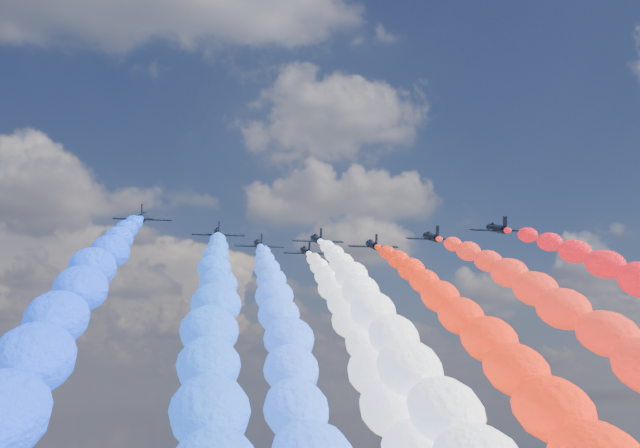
{
  "coord_description": "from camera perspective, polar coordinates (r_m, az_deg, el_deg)",
  "views": [
    {
      "loc": [
        -17.77,
        -140.62,
        82.26
      ],
      "look_at": [
        0.0,
        4.0,
        112.93
      ],
      "focal_mm": 46.24,
      "sensor_mm": 36.0,
      "label": 1
    }
  ],
  "objects": [
    {
      "name": "jet_5",
      "position": [
        158.71,
        3.66,
        -1.46
      ],
      "size": [
        9.57,
        12.95,
        5.78
      ],
      "primitive_type": null,
      "rotation": [
        0.25,
        0.0,
        -0.02
      ],
      "color": "black"
    },
    {
      "name": "jet_0",
      "position": [
        137.18,
        -12.15,
        0.45
      ],
      "size": [
        9.83,
        13.14,
        5.78
      ],
      "primitive_type": null,
      "rotation": [
        0.25,
        0.0,
        0.04
      ],
      "color": "black"
    },
    {
      "name": "jet_4",
      "position": [
        165.67,
        -0.97,
        -1.92
      ],
      "size": [
        9.75,
        13.08,
        5.78
      ],
      "primitive_type": null,
      "rotation": [
        0.25,
        0.0,
        0.04
      ],
      "color": "black"
    },
    {
      "name": "trail_2",
      "position": [
        94.78,
        -2.58,
        -8.63
      ],
      "size": [
        7.17,
        119.51,
        51.12
      ],
      "primitive_type": null,
      "color": "blue"
    },
    {
      "name": "jet_2",
      "position": [
        158.42,
        -4.24,
        -1.43
      ],
      "size": [
        9.92,
        13.21,
        5.78
      ],
      "primitive_type": null,
      "rotation": [
        0.25,
        0.0,
        0.05
      ],
      "color": "black"
    },
    {
      "name": "jet_7",
      "position": [
        146.26,
        12.16,
        -0.31
      ],
      "size": [
        9.64,
        13.01,
        5.78
      ],
      "primitive_type": null,
      "rotation": [
        0.25,
        0.0,
        -0.03
      ],
      "color": "black"
    },
    {
      "name": "trail_5",
      "position": [
        96.71,
        10.6,
        -8.5
      ],
      "size": [
        7.17,
        119.51,
        51.12
      ],
      "primitive_type": null,
      "color": "red"
    },
    {
      "name": "trail_0",
      "position": [
        73.57,
        -17.04,
        -7.18
      ],
      "size": [
        7.17,
        119.51,
        51.12
      ],
      "primitive_type": null,
      "color": "#1039F6"
    },
    {
      "name": "jet_3",
      "position": [
        152.93,
        -0.2,
        -1.08
      ],
      "size": [
        9.74,
        13.08,
        5.78
      ],
      "primitive_type": null,
      "rotation": [
        0.25,
        0.0,
        0.04
      ],
      "color": "black"
    },
    {
      "name": "trail_3",
      "position": [
        89.82,
        4.49,
        -8.42
      ],
      "size": [
        7.17,
        119.51,
        51.12
      ],
      "primitive_type": null,
      "color": "white"
    },
    {
      "name": "trail_1",
      "position": [
        84.16,
        -7.4,
        -8.13
      ],
      "size": [
        7.17,
        119.51,
        51.12
      ],
      "primitive_type": null,
      "color": "blue"
    },
    {
      "name": "trail_4",
      "position": [
        102.56,
        2.65,
        -8.87
      ],
      "size": [
        7.17,
        119.51,
        51.12
      ],
      "primitive_type": null,
      "color": "white"
    },
    {
      "name": "jet_6",
      "position": [
        151.99,
        7.73,
        -0.9
      ],
      "size": [
        9.53,
        12.93,
        5.78
      ],
      "primitive_type": null,
      "rotation": [
        0.25,
        0.0,
        -0.02
      ],
      "color": "black"
    },
    {
      "name": "jet_1",
      "position": [
        148.07,
        -7.06,
        -0.63
      ],
      "size": [
        9.62,
        12.99,
        5.78
      ],
      "primitive_type": null,
      "rotation": [
        0.25,
        0.0,
        0.02
      ],
      "color": "black"
    },
    {
      "name": "trail_6",
      "position": [
        91.55,
        17.93,
        -7.95
      ],
      "size": [
        7.17,
        119.51,
        51.12
      ],
      "primitive_type": null,
      "color": "red"
    }
  ]
}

